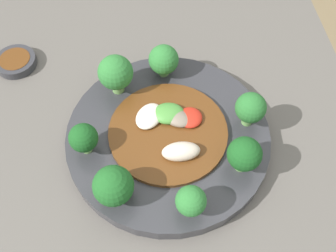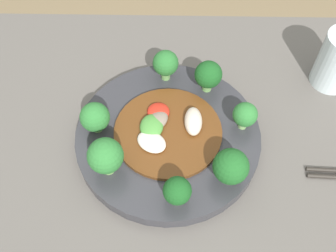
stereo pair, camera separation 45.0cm
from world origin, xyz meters
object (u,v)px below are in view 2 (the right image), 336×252
(broccoli_south, at_px, (179,191))
(stirfry_center, at_px, (167,129))
(broccoli_southeast, at_px, (231,167))
(broccoli_southwest, at_px, (106,156))
(broccoli_north, at_px, (166,64))
(broccoli_east, at_px, (245,115))
(plate, at_px, (168,137))
(broccoli_west, at_px, (95,117))
(broccoli_northeast, at_px, (208,75))

(broccoli_south, bearing_deg, stirfry_center, 98.96)
(broccoli_southeast, relative_size, broccoli_southwest, 0.90)
(broccoli_north, xyz_separation_m, broccoli_east, (0.13, -0.11, -0.00))
(plate, relative_size, broccoli_east, 5.74)
(broccoli_southeast, height_order, broccoli_east, broccoli_southeast)
(broccoli_north, xyz_separation_m, broccoli_west, (-0.11, -0.12, -0.00))
(broccoli_southeast, xyz_separation_m, broccoli_west, (-0.21, 0.09, -0.00))
(broccoli_southeast, height_order, broccoli_west, broccoli_southeast)
(broccoli_southeast, bearing_deg, broccoli_east, 72.61)
(plate, height_order, broccoli_west, broccoli_west)
(broccoli_south, xyz_separation_m, broccoli_east, (0.11, 0.14, -0.00))
(broccoli_west, distance_m, broccoli_east, 0.24)
(broccoli_northeast, distance_m, broccoli_east, 0.10)
(broccoli_southwest, distance_m, stirfry_center, 0.12)
(broccoli_northeast, xyz_separation_m, broccoli_southwest, (-0.16, -0.17, 0.00))
(broccoli_southeast, bearing_deg, broccoli_northeast, 98.35)
(broccoli_southeast, relative_size, broccoli_northeast, 1.02)
(broccoli_southwest, relative_size, broccoli_south, 1.29)
(broccoli_south, bearing_deg, plate, 98.26)
(broccoli_north, height_order, broccoli_southeast, broccoli_southeast)
(broccoli_south, bearing_deg, broccoli_southwest, 155.32)
(plate, xyz_separation_m, broccoli_southeast, (0.09, -0.08, 0.05))
(broccoli_west, bearing_deg, broccoli_southwest, -70.87)
(plate, bearing_deg, broccoli_southeast, -40.98)
(broccoli_south, bearing_deg, broccoli_north, 95.66)
(plate, bearing_deg, broccoli_south, -81.74)
(broccoli_north, bearing_deg, stirfry_center, -87.79)
(broccoli_north, height_order, broccoli_northeast, same)
(broccoli_west, bearing_deg, broccoli_east, 2.24)
(plate, distance_m, broccoli_southwest, 0.13)
(broccoli_north, bearing_deg, broccoli_southwest, -113.69)
(plate, xyz_separation_m, stirfry_center, (-0.00, 0.00, 0.02))
(broccoli_northeast, xyz_separation_m, broccoli_east, (0.06, -0.08, -0.00))
(plate, distance_m, broccoli_north, 0.13)
(stirfry_center, bearing_deg, broccoli_west, 178.28)
(broccoli_southeast, distance_m, broccoli_east, 0.10)
(broccoli_northeast, bearing_deg, broccoli_southwest, -133.52)
(broccoli_southeast, bearing_deg, stirfry_center, 138.72)
(broccoli_east, bearing_deg, broccoli_northeast, 124.92)
(plate, distance_m, broccoli_west, 0.13)
(broccoli_north, xyz_separation_m, broccoli_northeast, (0.07, -0.03, -0.00))
(broccoli_southwest, height_order, broccoli_west, broccoli_southwest)
(broccoli_west, distance_m, stirfry_center, 0.12)
(plate, relative_size, broccoli_southwest, 4.38)
(broccoli_north, distance_m, broccoli_west, 0.16)
(plate, height_order, broccoli_south, broccoli_south)
(broccoli_southwest, xyz_separation_m, stirfry_center, (0.09, 0.07, -0.03))
(broccoli_north, xyz_separation_m, stirfry_center, (0.00, -0.12, -0.03))
(plate, height_order, broccoli_east, broccoli_east)
(broccoli_northeast, distance_m, broccoli_west, 0.21)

